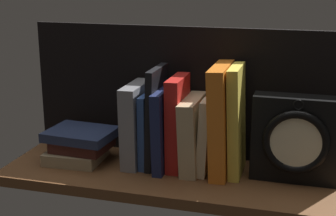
% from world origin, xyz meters
% --- Properties ---
extents(ground_plane, '(0.84, 0.27, 0.03)m').
position_xyz_m(ground_plane, '(0.00, 0.00, -0.01)').
color(ground_plane, brown).
extents(back_panel, '(0.84, 0.01, 0.33)m').
position_xyz_m(back_panel, '(0.00, 0.13, 0.16)').
color(back_panel, black).
rests_on(back_panel, ground_plane).
extents(book_gray_chess, '(0.04, 0.14, 0.20)m').
position_xyz_m(book_gray_chess, '(-0.12, 0.04, 0.10)').
color(book_gray_chess, gray).
rests_on(book_gray_chess, ground_plane).
extents(book_blue_modern, '(0.02, 0.12, 0.18)m').
position_xyz_m(book_blue_modern, '(-0.09, 0.04, 0.09)').
color(book_blue_modern, '#2D4C8E').
rests_on(book_blue_modern, ground_plane).
extents(book_black_skeptic, '(0.02, 0.13, 0.24)m').
position_xyz_m(book_black_skeptic, '(-0.07, 0.04, 0.12)').
color(book_black_skeptic, black).
rests_on(book_black_skeptic, ground_plane).
extents(book_navy_bierce, '(0.03, 0.17, 0.19)m').
position_xyz_m(book_navy_bierce, '(-0.04, 0.04, 0.10)').
color(book_navy_bierce, '#192147').
rests_on(book_navy_bierce, ground_plane).
extents(book_red_requiem, '(0.03, 0.12, 0.22)m').
position_xyz_m(book_red_requiem, '(-0.01, 0.04, 0.11)').
color(book_red_requiem, red).
rests_on(book_red_requiem, ground_plane).
extents(book_tan_shortstories, '(0.05, 0.16, 0.18)m').
position_xyz_m(book_tan_shortstories, '(0.03, 0.04, 0.09)').
color(book_tan_shortstories, tan).
rests_on(book_tan_shortstories, ground_plane).
extents(book_cream_twain, '(0.03, 0.13, 0.18)m').
position_xyz_m(book_cream_twain, '(0.06, 0.04, 0.09)').
color(book_cream_twain, beige).
rests_on(book_cream_twain, ground_plane).
extents(book_orange_pandolfini, '(0.05, 0.16, 0.26)m').
position_xyz_m(book_orange_pandolfini, '(0.09, 0.04, 0.13)').
color(book_orange_pandolfini, orange).
rests_on(book_orange_pandolfini, ground_plane).
extents(book_yellow_seinlanguage, '(0.04, 0.12, 0.26)m').
position_xyz_m(book_yellow_seinlanguage, '(0.13, 0.04, 0.13)').
color(book_yellow_seinlanguage, gold).
rests_on(book_yellow_seinlanguage, ground_plane).
extents(framed_clock, '(0.20, 0.07, 0.20)m').
position_xyz_m(framed_clock, '(0.26, 0.03, 0.10)').
color(framed_clock, black).
rests_on(framed_clock, ground_plane).
extents(book_stack_side, '(0.17, 0.14, 0.08)m').
position_xyz_m(book_stack_side, '(-0.26, 0.01, 0.04)').
color(book_stack_side, '#9E8966').
rests_on(book_stack_side, ground_plane).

